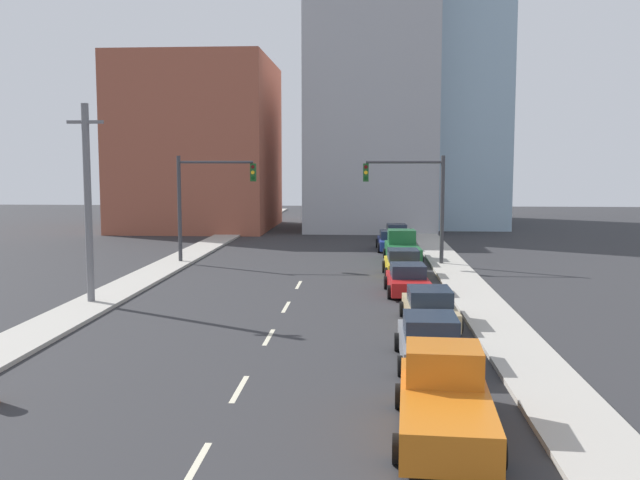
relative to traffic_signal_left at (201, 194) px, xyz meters
The scene contains 21 objects.
sidewalk_left 9.44m from the traffic_signal_left, 101.71° to the left, with size 2.24×90.41×0.16m.
sidewalk_right 17.92m from the traffic_signal_left, 28.24° to the left, with size 2.24×90.41×0.16m.
lane_stripe_at_7m 30.82m from the traffic_signal_left, 77.10° to the right, with size 0.16×2.40×0.01m, color beige.
lane_stripe_at_12m 25.97m from the traffic_signal_left, 74.58° to the right, with size 0.16×2.40×0.01m, color beige.
lane_stripe_at_18m 20.41m from the traffic_signal_left, 70.02° to the right, with size 0.16×2.40×0.01m, color beige.
lane_stripe_at_24m 15.54m from the traffic_signal_left, 62.83° to the right, with size 0.16×2.40×0.01m, color beige.
lane_stripe_at_29m 11.05m from the traffic_signal_left, 47.82° to the right, with size 0.16×2.40×0.01m, color beige.
building_brick_left 25.78m from the traffic_signal_left, 103.29° to the left, with size 14.00×16.00×16.05m.
building_office_center 32.15m from the traffic_signal_left, 69.86° to the left, with size 12.00×20.00×27.75m.
building_glass_right 38.68m from the traffic_signal_left, 62.39° to the left, with size 13.00×20.00×30.92m.
traffic_signal_left is the anchor object (origin of this frame).
traffic_signal_right 13.52m from the traffic_signal_left, ahead, with size 4.95×0.35×6.73m.
utility_pole_left_mid 13.41m from the traffic_signal_left, 98.07° to the right, with size 1.60×0.32×8.81m.
pickup_truck_orange 30.32m from the traffic_signal_left, 66.28° to the right, with size 2.53×5.60×1.89m.
sedan_gray 25.25m from the traffic_signal_left, 60.51° to the right, with size 2.14×4.61×1.52m.
sedan_tan 21.00m from the traffic_signal_left, 51.90° to the right, with size 2.18×4.65×1.42m.
sedan_red 16.11m from the traffic_signal_left, 38.44° to the right, with size 2.22×4.30×1.45m.
sedan_yellow 13.58m from the traffic_signal_left, 19.47° to the right, with size 2.26×4.40×1.52m.
pickup_truck_green 13.20m from the traffic_signal_left, ahead, with size 2.37×5.86×1.98m.
sedan_blue 14.80m from the traffic_signal_left, 32.48° to the left, with size 2.21×4.74×1.45m.
sedan_white 19.39m from the traffic_signal_left, 48.02° to the left, with size 2.15×4.45×1.38m.
Camera 1 is at (3.48, -6.68, 6.19)m, focal length 40.00 mm.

